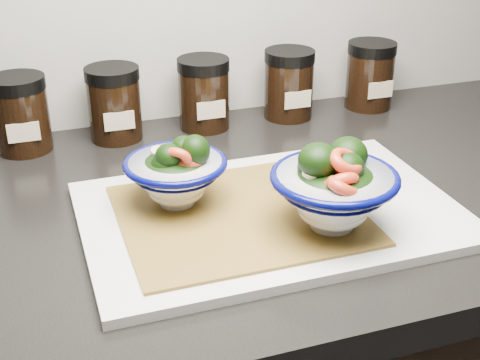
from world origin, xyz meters
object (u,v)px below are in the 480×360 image
object	(u,v)px
spice_jar_c	(204,93)
spice_jar_a	(21,114)
bowl_right	(334,189)
spice_jar_e	(370,75)
spice_jar_d	(289,84)
cutting_board	(270,213)
spice_jar_b	(114,103)
bowl_left	(177,173)

from	to	relation	value
spice_jar_c	spice_jar_a	bearing A→B (deg)	180.00
bowl_right	spice_jar_e	world-z (taller)	bowl_right
spice_jar_a	spice_jar_c	bearing A→B (deg)	0.00
spice_jar_a	spice_jar_d	world-z (taller)	same
cutting_board	spice_jar_a	world-z (taller)	spice_jar_a
cutting_board	spice_jar_e	distance (m)	0.43
spice_jar_a	spice_jar_b	bearing A→B (deg)	0.00
spice_jar_a	spice_jar_e	bearing A→B (deg)	0.00
spice_jar_d	cutting_board	bearing A→B (deg)	-116.13
spice_jar_b	spice_jar_c	world-z (taller)	same
spice_jar_b	spice_jar_d	world-z (taller)	same
spice_jar_d	bowl_right	bearing A→B (deg)	-105.22
bowl_left	spice_jar_a	bearing A→B (deg)	122.31
bowl_right	cutting_board	bearing A→B (deg)	127.88
bowl_right	bowl_left	bearing A→B (deg)	144.60
cutting_board	spice_jar_b	world-z (taller)	spice_jar_b
cutting_board	spice_jar_c	world-z (taller)	spice_jar_c
bowl_right	spice_jar_d	world-z (taller)	bowl_right
bowl_right	spice_jar_e	size ratio (longest dim) A/B	1.29
cutting_board	bowl_left	distance (m)	0.12
spice_jar_c	spice_jar_e	world-z (taller)	same
bowl_left	bowl_right	size ratio (longest dim) A/B	0.86
spice_jar_a	spice_jar_b	distance (m)	0.14
spice_jar_c	spice_jar_e	distance (m)	0.29
spice_jar_e	cutting_board	bearing A→B (deg)	-134.26
cutting_board	bowl_left	size ratio (longest dim) A/B	3.60
cutting_board	spice_jar_d	world-z (taller)	spice_jar_d
spice_jar_a	spice_jar_d	distance (m)	0.42
cutting_board	spice_jar_b	distance (m)	0.34
spice_jar_c	spice_jar_d	size ratio (longest dim) A/B	1.00
spice_jar_a	spice_jar_c	world-z (taller)	same
bowl_right	spice_jar_b	distance (m)	0.42
cutting_board	bowl_right	distance (m)	0.10
cutting_board	bowl_right	world-z (taller)	bowl_right
bowl_left	spice_jar_b	bearing A→B (deg)	96.71
bowl_left	spice_jar_a	distance (m)	0.31
bowl_left	spice_jar_b	distance (m)	0.27
spice_jar_e	bowl_left	bearing A→B (deg)	-146.87
cutting_board	spice_jar_d	size ratio (longest dim) A/B	3.98
cutting_board	bowl_left	xyz separation A→B (m)	(-0.10, 0.04, 0.05)
cutting_board	bowl_right	bearing A→B (deg)	-52.12
spice_jar_d	spice_jar_e	distance (m)	0.15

